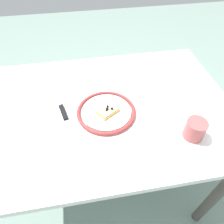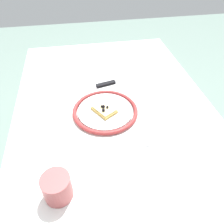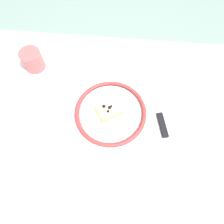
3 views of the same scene
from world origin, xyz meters
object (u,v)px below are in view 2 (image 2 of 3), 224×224
pizza_slice_near (104,109)px  cup (57,187)px  knife (99,86)px  plate (105,111)px  fork (121,145)px  dining_table (114,124)px

pizza_slice_near → cup: 0.35m
knife → pizza_slice_near: bearing=179.0°
plate → cup: size_ratio=3.21×
plate → fork: plate is taller
knife → cup: cup is taller
dining_table → cup: (-0.34, 0.22, 0.13)m
dining_table → fork: size_ratio=5.86×
pizza_slice_near → cup: (-0.31, 0.17, 0.02)m
dining_table → fork: fork is taller
cup → knife: bearing=-19.7°
dining_table → pizza_slice_near: (-0.03, 0.05, 0.11)m
pizza_slice_near → fork: 0.17m
plate → cup: cup is taller
cup → pizza_slice_near: bearing=-29.1°
plate → cup: (-0.31, 0.18, 0.03)m
plate → pizza_slice_near: 0.01m
dining_table → pizza_slice_near: bearing=122.4°
plate → pizza_slice_near: size_ratio=2.36×
fork → cup: 0.25m
dining_table → plate: 0.11m
fork → knife: bearing=4.5°
plate → knife: 0.17m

